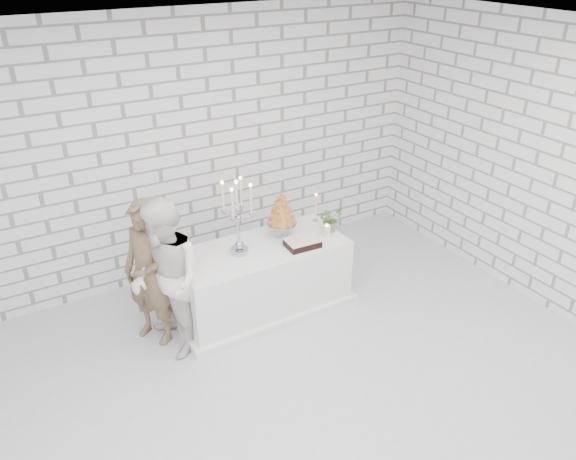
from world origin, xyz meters
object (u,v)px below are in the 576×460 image
object	(u,v)px
cake_table	(262,278)
groom	(149,273)
candelabra	(238,218)
croquembouche	(282,215)
bride	(167,280)

from	to	relation	value
cake_table	groom	xyz separation A→B (m)	(-1.17, 0.09, 0.38)
groom	candelabra	world-z (taller)	candelabra
candelabra	cake_table	bearing A→B (deg)	-2.71
croquembouche	groom	bearing A→B (deg)	-179.14
cake_table	bride	distance (m)	1.17
cake_table	bride	xyz separation A→B (m)	(-1.07, -0.17, 0.42)
cake_table	candelabra	bearing A→B (deg)	177.29
groom	candelabra	bearing A→B (deg)	52.60
cake_table	croquembouche	bearing A→B (deg)	19.40
cake_table	croquembouche	world-z (taller)	croquembouche
cake_table	groom	bearing A→B (deg)	175.71
groom	croquembouche	xyz separation A→B (m)	(1.48, 0.02, 0.25)
cake_table	croquembouche	distance (m)	0.71
groom	candelabra	xyz separation A→B (m)	(0.92, -0.08, 0.40)
candelabra	groom	bearing A→B (deg)	175.30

